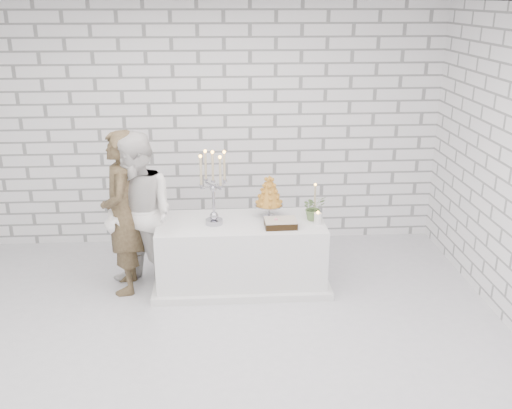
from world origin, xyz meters
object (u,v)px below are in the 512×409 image
groom (122,213)px  croquembouche (269,196)px  cake_table (241,253)px  bride (139,215)px  candelabra (213,188)px

groom → croquembouche: size_ratio=3.62×
croquembouche → cake_table: bearing=-162.0°
bride → croquembouche: size_ratio=3.59×
groom → bride: bearing=67.3°
bride → cake_table: bearing=45.4°
bride → candelabra: 0.83m
croquembouche → bride: bearing=-172.7°
cake_table → groom: size_ratio=1.02×
groom → candelabra: groom is taller
bride → candelabra: bearing=43.2°
cake_table → croquembouche: 0.70m
candelabra → croquembouche: (0.60, 0.15, -0.16)m
candelabra → croquembouche: bearing=14.3°
cake_table → candelabra: candelabra is taller
groom → candelabra: bearing=82.4°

